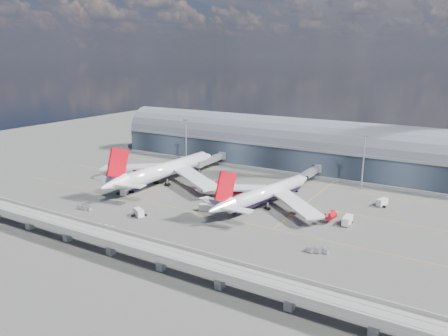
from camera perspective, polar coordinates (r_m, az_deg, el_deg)
The scene contains 19 objects.
ground at distance 183.27m, azimuth -2.26°, elevation -4.82°, with size 500.00×500.00×0.00m, color #474744.
taxi_lines at distance 201.17m, azimuth 1.19°, elevation -3.04°, with size 200.00×80.12×0.01m.
terminal at distance 246.96m, azimuth 7.66°, elevation 2.84°, with size 200.00×30.00×28.00m.
guideway at distance 141.75m, azimuth -14.67°, elevation -8.93°, with size 220.00×8.50×7.20m.
floodlight_mast_left at distance 251.13m, azimuth -5.00°, elevation 3.64°, with size 3.00×0.70×25.70m.
floodlight_mast_right at distance 209.90m, azimuth 17.74°, elevation 0.86°, with size 3.00×0.70×25.70m.
airliner_left at distance 212.46m, azimuth -7.87°, elevation -0.30°, with size 74.94×78.71×24.00m.
airliner_right at distance 180.10m, azimuth 5.35°, elevation -3.42°, with size 61.79×64.67×20.65m.
jet_bridge_left at distance 240.85m, azimuth -1.53°, elevation 1.17°, with size 4.40×28.00×7.25m.
jet_bridge_right at distance 214.96m, azimuth 11.00°, elevation -0.72°, with size 4.40×32.00×7.25m.
service_truck_0 at distance 201.76m, azimuth -12.79°, elevation -2.84°, with size 6.16×8.29×3.32m.
service_truck_1 at distance 172.70m, azimuth -11.06°, elevation -5.76°, with size 5.90×4.73×3.12m.
service_truck_2 at distance 175.66m, azimuth -2.02°, elevation -5.19°, with size 7.79×4.85×2.73m.
service_truck_3 at distance 168.00m, azimuth 15.81°, elevation -6.60°, with size 2.89×6.72×3.23m.
service_truck_4 at distance 192.71m, azimuth 19.95°, elevation -4.24°, with size 4.16×5.87×3.10m.
service_truck_5 at distance 227.59m, azimuth -4.55°, elevation -0.61°, with size 4.98×6.40×2.92m.
cargo_train_0 at distance 185.80m, azimuth -17.76°, elevation -4.99°, with size 7.02×2.20×1.54m.
cargo_train_1 at distance 162.43m, azimuth -15.20°, elevation -7.56°, with size 8.34×2.66×1.83m.
cargo_train_2 at distance 143.11m, azimuth 12.16°, elevation -10.50°, with size 7.29×3.49×1.60m.
Camera 1 is at (95.03, -144.63, 60.34)m, focal length 35.00 mm.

